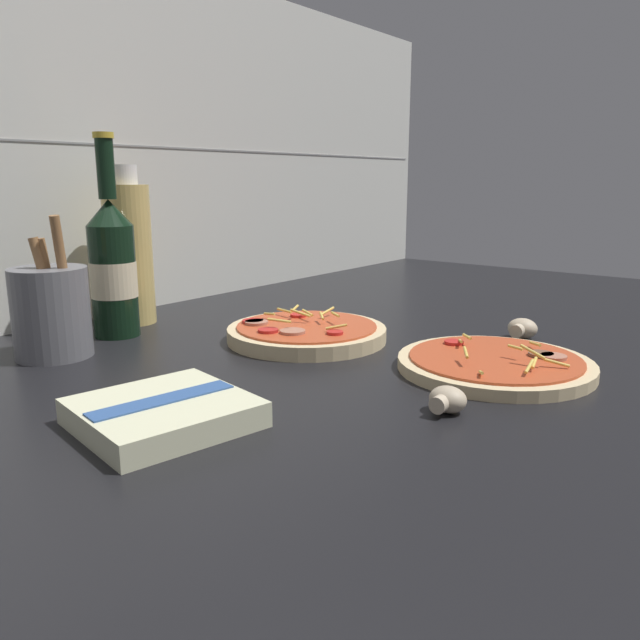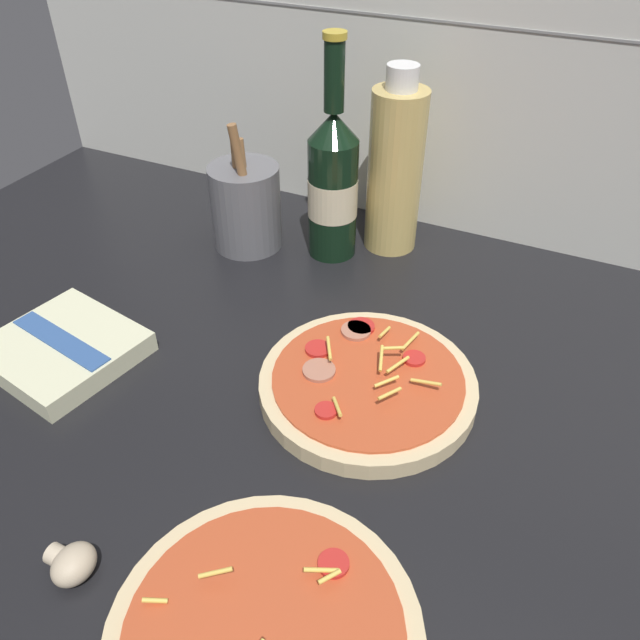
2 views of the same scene
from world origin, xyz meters
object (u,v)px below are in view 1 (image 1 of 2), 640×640
Objects in this scene: pizza_far at (306,333)px; utensil_crock at (51,311)px; mushroom_left at (522,329)px; mushroom_right at (447,400)px; dish_towel at (164,413)px; beer_bottle at (113,266)px; oil_bottle at (129,252)px; pizza_near at (495,364)px.

pizza_far is 33.28cm from utensil_crock.
mushroom_left is 63.30cm from utensil_crock.
mushroom_right and dish_towel have the same top height.
oil_bottle is at bearing 39.04° from beer_bottle.
pizza_far is at bearing 129.91° from mushroom_left.
oil_bottle reaches higher than mushroom_right.
mushroom_left is 0.26× the size of dish_towel.
mushroom_left is 33.09cm from mushroom_right.
pizza_far is at bearing 65.15° from mushroom_right.
utensil_crock reaches higher than pizza_far.
pizza_far is (-2.89, 26.51, 0.29)cm from pizza_near.
pizza_far reaches higher than mushroom_right.
beer_bottle reaches higher than pizza_near.
pizza_far is at bearing -57.93° from beer_bottle.
beer_bottle is 12.55cm from utensil_crock.
mushroom_left is at bearing -50.09° from pizza_far.
utensil_crock is (-26.03, 20.18, 4.81)cm from pizza_far.
mushroom_left is at bearing -53.81° from beer_bottle.
utensil_crock is (-28.92, 46.69, 5.10)cm from pizza_near.
mushroom_left is 53.54cm from dish_towel.
mushroom_right is (-16.00, -1.81, 0.48)cm from pizza_near.
beer_bottle is 1.69× the size of dish_towel.
utensil_crock is 30.41cm from dish_towel.
pizza_far is at bearing -74.06° from oil_bottle.
mushroom_left is at bearing 8.45° from mushroom_right.
dish_towel is (-32.01, -9.26, 0.10)cm from pizza_far.
oil_bottle is (-8.18, 28.63, 10.03)cm from pizza_far.
beer_bottle is at bearing 109.37° from pizza_near.
oil_bottle is at bearing 85.05° from mushroom_right.
mushroom_left reaches higher than mushroom_right.
mushroom_left is at bearing -15.37° from dish_towel.
pizza_near is 16.11cm from mushroom_right.
beer_bottle is 1.58× the size of utensil_crock.
pizza_near is 0.81× the size of beer_bottle.
oil_bottle reaches higher than pizza_far.
pizza_far is 29.04cm from beer_bottle.
pizza_far is 5.66× the size of mushroom_right.
mushroom_right is 0.23× the size of dish_towel.
mushroom_right is at bearing -94.95° from oil_bottle.
pizza_near reaches higher than dish_towel.
mushroom_right is (-32.73, -4.86, -0.15)cm from mushroom_left.
mushroom_right is at bearing -171.55° from mushroom_left.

